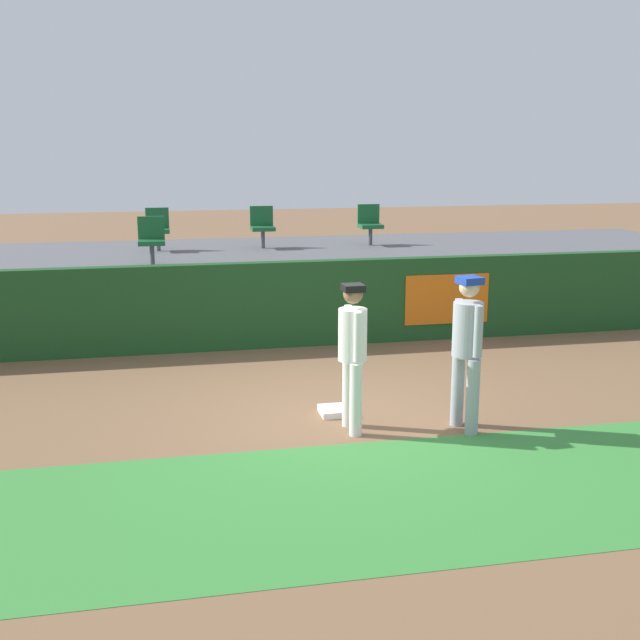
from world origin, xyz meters
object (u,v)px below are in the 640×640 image
player_fielder_home (353,347)px  seat_back_center (262,225)px  first_base (336,411)px  seat_front_left (151,238)px  seat_back_right (370,222)px  player_runner_visitor (467,343)px  seat_back_left (158,227)px

player_fielder_home → seat_back_center: 7.33m
first_base → seat_front_left: 5.64m
seat_back_right → player_runner_visitor: bearing=-96.3°
player_runner_visitor → player_fielder_home: bearing=-110.7°
player_fielder_home → player_runner_visitor: 1.35m
player_fielder_home → seat_front_left: size_ratio=2.12×
seat_front_left → seat_back_center: (2.20, 1.80, 0.00)m
first_base → seat_back_right: seat_back_right is taller
seat_front_left → seat_back_left: bearing=86.5°
seat_back_right → seat_back_center: bearing=180.0°
player_fielder_home → seat_back_right: size_ratio=2.12×
player_runner_visitor → seat_back_left: size_ratio=2.22×
seat_back_right → seat_back_center: same height
player_runner_visitor → seat_back_left: 8.34m
first_base → seat_front_left: (-2.24, 4.90, 1.67)m
seat_back_center → seat_back_left: (-2.09, -0.00, -0.00)m
seat_back_center → player_runner_visitor: bearing=-79.3°
seat_back_right → seat_back_left: same height
player_fielder_home → seat_back_left: (-2.19, 7.30, 0.68)m
seat_front_left → seat_back_left: size_ratio=1.00×
player_fielder_home → seat_back_right: (2.15, 7.30, 0.68)m
first_base → seat_back_right: (2.22, 6.70, 1.67)m
seat_back_right → first_base: bearing=-108.3°
first_base → seat_back_center: size_ratio=0.48×
first_base → player_fielder_home: 1.16m
player_runner_visitor → seat_front_left: 6.82m
first_base → seat_front_left: bearing=114.6°
player_fielder_home → seat_front_left: bearing=-159.5°
first_base → player_runner_visitor: size_ratio=0.21×
player_fielder_home → player_runner_visitor: size_ratio=0.96×
seat_front_left → player_runner_visitor: bearing=-57.7°
first_base → player_fielder_home: player_fielder_home is taller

